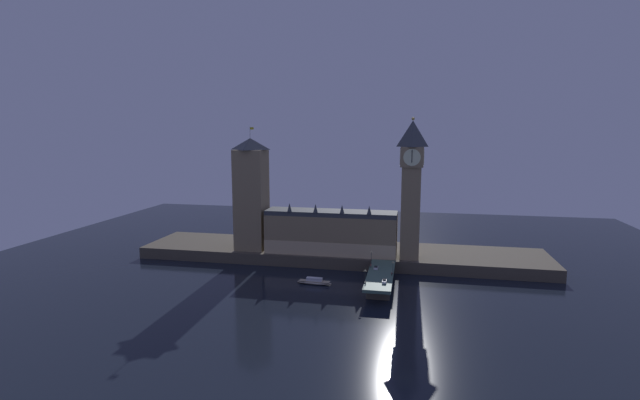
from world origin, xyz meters
name	(u,v)px	position (x,y,z in m)	size (l,w,h in m)	color
ground_plane	(327,281)	(0.00, 0.00, 0.00)	(400.00, 400.00, 0.00)	black
embankment	(340,253)	(0.00, 39.00, 3.05)	(220.00, 42.00, 6.09)	#4C4438
parliament_hall	(331,232)	(-3.42, 28.49, 17.41)	(69.11, 16.32, 27.23)	#8E7A56
clock_tower	(411,185)	(37.67, 26.21, 43.67)	(11.61, 11.72, 71.11)	#8E7A56
victoria_tower	(251,194)	(-47.68, 29.38, 36.51)	(16.07, 16.07, 66.61)	#8E7A56
bridge	(380,278)	(25.27, -5.00, 4.44)	(11.57, 46.00, 6.73)	#476656
car_northbound_lead	(376,268)	(22.72, 1.28, 7.42)	(2.03, 3.97, 1.46)	silver
car_southbound_lead	(384,281)	(27.81, -17.60, 7.45)	(1.86, 4.12, 1.54)	white
pedestrian_near_rail	(366,282)	(20.18, -20.84, 7.55)	(0.38, 0.38, 1.57)	black
pedestrian_mid_walk	(392,274)	(30.36, -7.32, 7.70)	(0.38, 0.38, 1.82)	black
pedestrian_far_rail	(371,266)	(20.18, 3.31, 7.72)	(0.38, 0.38, 1.85)	black
street_lamp_near	(365,275)	(19.78, -19.72, 10.45)	(1.34, 0.60, 5.93)	#2D3333
street_lamp_mid	(393,266)	(30.76, -5.00, 10.45)	(1.34, 0.60, 5.94)	#2D3333
street_lamp_far	(371,256)	(19.78, 9.72, 10.74)	(1.34, 0.60, 6.41)	#2D3333
boat_upstream	(314,282)	(-5.09, -5.89, 1.15)	(16.47, 4.38, 3.15)	#B2A893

